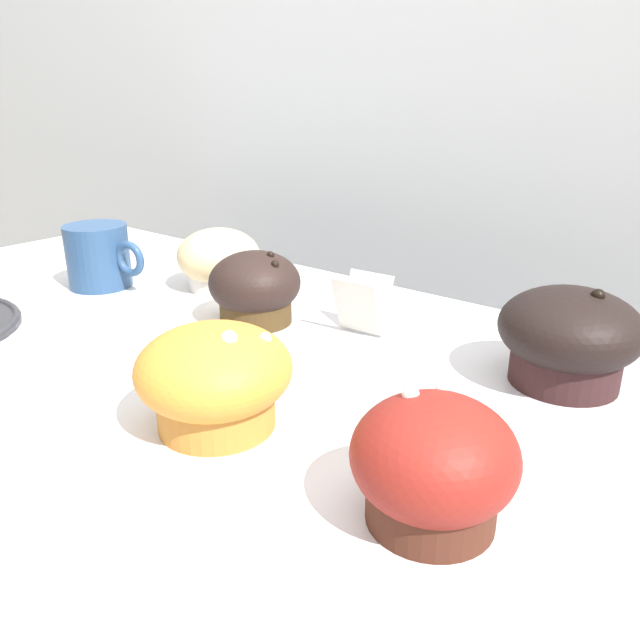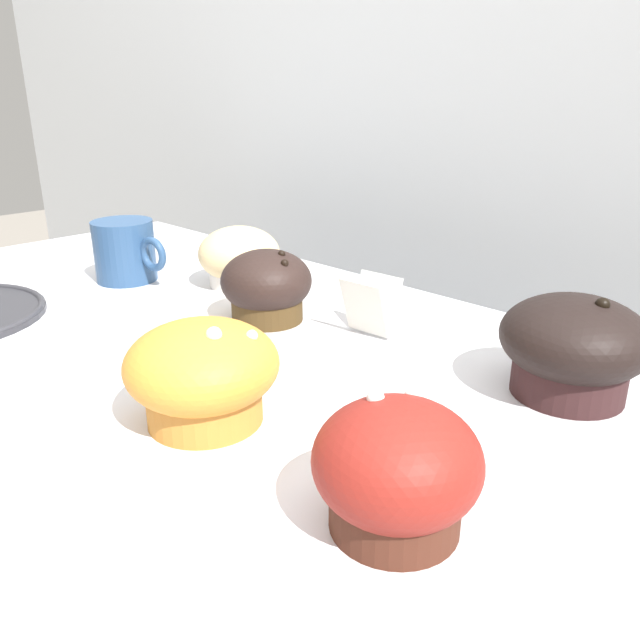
# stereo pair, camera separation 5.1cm
# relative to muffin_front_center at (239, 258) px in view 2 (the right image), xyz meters

# --- Properties ---
(wall_back) EXTENTS (3.20, 0.10, 1.80)m
(wall_back) POSITION_rel_muffin_front_center_xyz_m (0.08, 0.42, -0.09)
(wall_back) COLOR silver
(wall_back) RESTS_ON ground
(muffin_front_center) EXTENTS (0.10, 0.10, 0.08)m
(muffin_front_center) POSITION_rel_muffin_front_center_xyz_m (0.00, 0.00, 0.00)
(muffin_front_center) COLOR silver
(muffin_front_center) RESTS_ON display_counter
(muffin_back_left) EXTENTS (0.10, 0.10, 0.08)m
(muffin_back_left) POSITION_rel_muffin_front_center_xyz_m (0.12, -0.06, 0.00)
(muffin_back_left) COLOR #433017
(muffin_back_left) RESTS_ON display_counter
(muffin_back_right) EXTENTS (0.10, 0.10, 0.08)m
(muffin_back_right) POSITION_rel_muffin_front_center_xyz_m (0.43, -0.23, 0.00)
(muffin_back_right) COLOR #492318
(muffin_back_right) RESTS_ON display_counter
(muffin_front_left) EXTENTS (0.11, 0.11, 0.08)m
(muffin_front_left) POSITION_rel_muffin_front_center_xyz_m (0.25, -0.24, 0.00)
(muffin_front_left) COLOR #C57C31
(muffin_front_left) RESTS_ON display_counter
(muffin_front_right) EXTENTS (0.12, 0.12, 0.09)m
(muffin_front_right) POSITION_rel_muffin_front_center_xyz_m (0.43, -0.00, 0.01)
(muffin_front_right) COLOR #311B1B
(muffin_front_right) RESTS_ON display_counter
(coffee_cup) EXTENTS (0.12, 0.08, 0.08)m
(coffee_cup) POSITION_rel_muffin_front_center_xyz_m (-0.12, -0.09, 0.01)
(coffee_cup) COLOR navy
(coffee_cup) RESTS_ON display_counter
(price_card) EXTENTS (0.05, 0.04, 0.06)m
(price_card) POSITION_rel_muffin_front_center_xyz_m (0.23, -0.02, -0.00)
(price_card) COLOR white
(price_card) RESTS_ON display_counter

